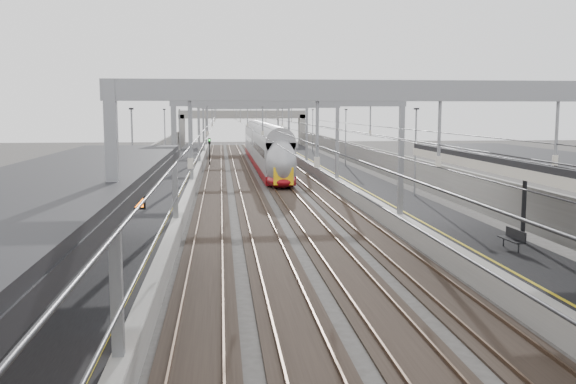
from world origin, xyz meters
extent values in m
cube|color=black|center=(-8.00, 45.00, 0.50)|extent=(4.00, 120.00, 1.00)
cube|color=black|center=(8.00, 45.00, 0.50)|extent=(4.00, 120.00, 1.00)
cube|color=black|center=(-4.50, 45.00, 0.04)|extent=(2.40, 140.00, 0.08)
cube|color=brown|center=(-5.22, 45.00, 0.13)|extent=(0.07, 140.00, 0.14)
cube|color=brown|center=(-3.78, 45.00, 0.13)|extent=(0.07, 140.00, 0.14)
cube|color=black|center=(-1.50, 45.00, 0.04)|extent=(2.40, 140.00, 0.08)
cube|color=brown|center=(-2.22, 45.00, 0.13)|extent=(0.07, 140.00, 0.14)
cube|color=brown|center=(-0.78, 45.00, 0.13)|extent=(0.07, 140.00, 0.14)
cube|color=black|center=(1.50, 45.00, 0.04)|extent=(2.40, 140.00, 0.08)
cube|color=brown|center=(0.78, 45.00, 0.13)|extent=(0.07, 140.00, 0.14)
cube|color=brown|center=(2.22, 45.00, 0.13)|extent=(0.07, 140.00, 0.14)
cube|color=black|center=(4.50, 45.00, 0.04)|extent=(2.40, 140.00, 0.08)
cube|color=brown|center=(3.78, 45.00, 0.13)|extent=(0.07, 140.00, 0.14)
cube|color=brown|center=(5.22, 45.00, 0.13)|extent=(0.07, 140.00, 0.14)
cube|color=gray|center=(-6.30, 2.00, 4.30)|extent=(0.28, 0.28, 6.60)
cube|color=gray|center=(0.00, 2.00, 7.35)|extent=(13.00, 0.25, 0.50)
cube|color=gray|center=(-6.30, 22.00, 4.30)|extent=(0.28, 0.28, 6.60)
cube|color=gray|center=(6.30, 22.00, 4.30)|extent=(0.28, 0.28, 6.60)
cube|color=gray|center=(0.00, 22.00, 7.35)|extent=(13.00, 0.25, 0.50)
cube|color=gray|center=(-6.30, 42.00, 4.30)|extent=(0.28, 0.28, 6.60)
cube|color=gray|center=(6.30, 42.00, 4.30)|extent=(0.28, 0.28, 6.60)
cube|color=gray|center=(0.00, 42.00, 7.35)|extent=(13.00, 0.25, 0.50)
cube|color=gray|center=(-6.30, 62.00, 4.30)|extent=(0.28, 0.28, 6.60)
cube|color=gray|center=(6.30, 62.00, 4.30)|extent=(0.28, 0.28, 6.60)
cube|color=gray|center=(0.00, 62.00, 7.35)|extent=(13.00, 0.25, 0.50)
cube|color=gray|center=(-6.30, 82.00, 4.30)|extent=(0.28, 0.28, 6.60)
cube|color=gray|center=(6.30, 82.00, 4.30)|extent=(0.28, 0.28, 6.60)
cube|color=gray|center=(0.00, 82.00, 7.35)|extent=(13.00, 0.25, 0.50)
cube|color=gray|center=(-6.30, 100.00, 4.30)|extent=(0.28, 0.28, 6.60)
cube|color=gray|center=(6.30, 100.00, 4.30)|extent=(0.28, 0.28, 6.60)
cube|color=gray|center=(0.00, 100.00, 7.35)|extent=(13.00, 0.25, 0.50)
cylinder|color=#262628|center=(-4.50, 50.00, 5.50)|extent=(0.03, 140.00, 0.03)
cylinder|color=#262628|center=(-1.50, 50.00, 5.50)|extent=(0.03, 140.00, 0.03)
cylinder|color=#262628|center=(1.50, 50.00, 5.50)|extent=(0.03, 140.00, 0.03)
cylinder|color=#262628|center=(4.50, 50.00, 5.50)|extent=(0.03, 140.00, 0.03)
cube|color=black|center=(-8.00, 3.00, 5.12)|extent=(4.40, 30.00, 0.24)
cylinder|color=black|center=(-9.70, 14.00, 3.00)|extent=(0.20, 0.20, 4.00)
cube|color=black|center=(-6.60, 4.00, 4.55)|extent=(1.60, 0.15, 0.55)
cube|color=#FF5905|center=(-6.60, 3.92, 4.55)|extent=(1.50, 0.02, 0.42)
cylinder|color=black|center=(9.70, 14.00, 3.00)|extent=(0.20, 0.20, 4.00)
cube|color=gray|center=(0.00, 100.00, 6.20)|extent=(22.00, 2.20, 1.40)
cube|color=gray|center=(-10.50, 100.00, 3.10)|extent=(1.00, 2.20, 6.20)
cube|color=gray|center=(10.50, 100.00, 3.10)|extent=(1.00, 2.20, 6.20)
cube|color=gray|center=(-11.20, 45.00, 1.60)|extent=(0.30, 120.00, 3.20)
cube|color=gray|center=(11.20, 45.00, 1.60)|extent=(0.30, 120.00, 3.20)
cube|color=maroon|center=(1.50, 54.97, 0.60)|extent=(2.73, 23.22, 0.81)
cube|color=gray|center=(1.50, 54.97, 2.52)|extent=(2.73, 23.22, 3.03)
cube|color=black|center=(1.50, 46.85, 0.28)|extent=(2.02, 2.42, 0.50)
cube|color=maroon|center=(1.50, 78.60, 0.60)|extent=(2.73, 23.22, 0.81)
cube|color=gray|center=(1.50, 78.60, 2.52)|extent=(2.73, 23.22, 3.03)
cube|color=black|center=(1.50, 70.47, 0.28)|extent=(2.02, 2.42, 0.50)
ellipsoid|color=gray|center=(1.50, 43.16, 2.22)|extent=(2.73, 5.25, 4.24)
cube|color=yellow|center=(1.50, 40.99, 1.31)|extent=(1.72, 0.12, 1.51)
cube|color=black|center=(1.50, 41.44, 2.82)|extent=(1.62, 0.58, 0.95)
cube|color=black|center=(8.45, 12.50, 1.42)|extent=(0.49, 1.69, 0.06)
cube|color=black|center=(8.66, 12.51, 1.63)|extent=(0.13, 1.67, 0.46)
cylinder|color=black|center=(8.48, 11.85, 1.19)|extent=(0.06, 0.06, 0.39)
cylinder|color=black|center=(8.43, 13.15, 1.19)|extent=(0.06, 0.06, 0.39)
cylinder|color=black|center=(-5.20, 67.01, 1.50)|extent=(0.12, 0.12, 3.00)
cube|color=black|center=(-5.20, 67.01, 3.10)|extent=(0.32, 0.22, 0.75)
sphere|color=#0CE526|center=(-5.20, 66.88, 3.25)|extent=(0.16, 0.16, 0.16)
cylinder|color=black|center=(3.20, 72.44, 1.50)|extent=(0.12, 0.12, 3.00)
cube|color=black|center=(3.20, 72.44, 3.10)|extent=(0.32, 0.22, 0.75)
sphere|color=red|center=(3.20, 72.31, 3.25)|extent=(0.16, 0.16, 0.16)
cylinder|color=black|center=(5.40, 72.15, 1.50)|extent=(0.12, 0.12, 3.00)
cube|color=black|center=(5.40, 72.15, 3.10)|extent=(0.32, 0.22, 0.75)
sphere|color=red|center=(5.40, 72.02, 3.25)|extent=(0.16, 0.16, 0.16)
camera|label=1|loc=(-3.79, -13.15, 6.88)|focal=40.00mm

